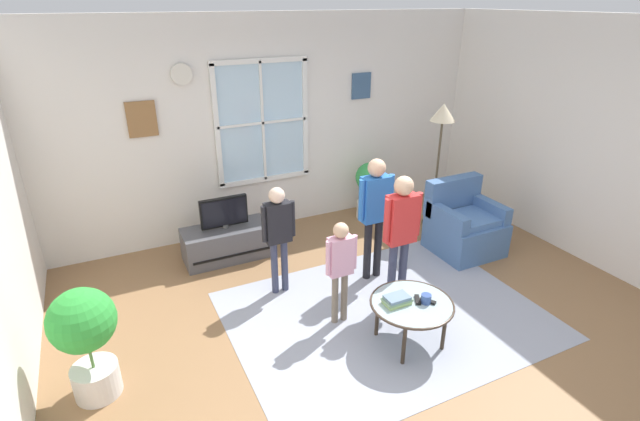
{
  "coord_description": "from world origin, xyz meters",
  "views": [
    {
      "loc": [
        -2.11,
        -2.97,
        2.88
      ],
      "look_at": [
        -0.21,
        0.96,
        0.92
      ],
      "focal_mm": 26.69,
      "sensor_mm": 36.0,
      "label": 1
    }
  ],
  "objects_px": {
    "floor_lamp": "(442,125)",
    "tv_stand": "(227,243)",
    "cup": "(426,299)",
    "book_stack": "(397,300)",
    "remote_near_books": "(417,300)",
    "potted_plant_by_window": "(370,187)",
    "potted_plant_corner": "(85,334)",
    "armchair": "(464,226)",
    "person_pink_shirt": "(340,262)",
    "person_blue_shirt": "(375,206)",
    "coffee_table": "(412,305)",
    "person_red_shirt": "(401,226)",
    "television": "(224,212)",
    "remote_near_cup": "(428,301)",
    "person_black_shirt": "(278,229)"
  },
  "relations": [
    {
      "from": "potted_plant_corner",
      "to": "person_black_shirt",
      "type": "bearing_deg",
      "value": 21.35
    },
    {
      "from": "book_stack",
      "to": "remote_near_books",
      "type": "xyz_separation_m",
      "value": [
        0.19,
        -0.05,
        -0.03
      ]
    },
    {
      "from": "television",
      "to": "book_stack",
      "type": "distance_m",
      "value": 2.37
    },
    {
      "from": "person_red_shirt",
      "to": "potted_plant_by_window",
      "type": "height_order",
      "value": "person_red_shirt"
    },
    {
      "from": "tv_stand",
      "to": "potted_plant_by_window",
      "type": "relative_size",
      "value": 1.25
    },
    {
      "from": "book_stack",
      "to": "floor_lamp",
      "type": "bearing_deg",
      "value": 44.71
    },
    {
      "from": "television",
      "to": "remote_near_cup",
      "type": "bearing_deg",
      "value": -62.38
    },
    {
      "from": "television",
      "to": "person_blue_shirt",
      "type": "bearing_deg",
      "value": -39.96
    },
    {
      "from": "tv_stand",
      "to": "person_pink_shirt",
      "type": "xyz_separation_m",
      "value": [
        0.64,
        -1.68,
        0.46
      ]
    },
    {
      "from": "person_blue_shirt",
      "to": "floor_lamp",
      "type": "xyz_separation_m",
      "value": [
        1.48,
        0.81,
        0.52
      ]
    },
    {
      "from": "person_blue_shirt",
      "to": "potted_plant_by_window",
      "type": "bearing_deg",
      "value": 59.97
    },
    {
      "from": "armchair",
      "to": "person_pink_shirt",
      "type": "height_order",
      "value": "person_pink_shirt"
    },
    {
      "from": "remote_near_cup",
      "to": "person_black_shirt",
      "type": "height_order",
      "value": "person_black_shirt"
    },
    {
      "from": "person_red_shirt",
      "to": "floor_lamp",
      "type": "bearing_deg",
      "value": 41.45
    },
    {
      "from": "cup",
      "to": "book_stack",
      "type": "bearing_deg",
      "value": 156.04
    },
    {
      "from": "person_red_shirt",
      "to": "armchair",
      "type": "bearing_deg",
      "value": 22.56
    },
    {
      "from": "person_pink_shirt",
      "to": "person_red_shirt",
      "type": "bearing_deg",
      "value": 3.0
    },
    {
      "from": "coffee_table",
      "to": "person_black_shirt",
      "type": "xyz_separation_m",
      "value": [
        -0.75,
        1.28,
        0.34
      ]
    },
    {
      "from": "remote_near_books",
      "to": "television",
      "type": "bearing_deg",
      "value": 116.72
    },
    {
      "from": "floor_lamp",
      "to": "tv_stand",
      "type": "bearing_deg",
      "value": 173.68
    },
    {
      "from": "person_red_shirt",
      "to": "potted_plant_by_window",
      "type": "bearing_deg",
      "value": 66.49
    },
    {
      "from": "potted_plant_by_window",
      "to": "coffee_table",
      "type": "bearing_deg",
      "value": -113.5
    },
    {
      "from": "person_black_shirt",
      "to": "potted_plant_corner",
      "type": "height_order",
      "value": "person_black_shirt"
    },
    {
      "from": "remote_near_books",
      "to": "potted_plant_by_window",
      "type": "distance_m",
      "value": 2.69
    },
    {
      "from": "person_pink_shirt",
      "to": "remote_near_books",
      "type": "bearing_deg",
      "value": -48.69
    },
    {
      "from": "cup",
      "to": "potted_plant_by_window",
      "type": "xyz_separation_m",
      "value": [
        0.97,
        2.54,
        -0.01
      ]
    },
    {
      "from": "remote_near_books",
      "to": "floor_lamp",
      "type": "xyz_separation_m",
      "value": [
        1.7,
        1.91,
        0.95
      ]
    },
    {
      "from": "tv_stand",
      "to": "person_black_shirt",
      "type": "relative_size",
      "value": 0.85
    },
    {
      "from": "person_blue_shirt",
      "to": "remote_near_cup",
      "type": "bearing_deg",
      "value": -97.27
    },
    {
      "from": "television",
      "to": "tv_stand",
      "type": "bearing_deg",
      "value": 90.0
    },
    {
      "from": "potted_plant_corner",
      "to": "cup",
      "type": "bearing_deg",
      "value": -13.0
    },
    {
      "from": "armchair",
      "to": "cup",
      "type": "distance_m",
      "value": 1.94
    },
    {
      "from": "armchair",
      "to": "cup",
      "type": "xyz_separation_m",
      "value": [
        -1.51,
        -1.21,
        0.14
      ]
    },
    {
      "from": "book_stack",
      "to": "potted_plant_corner",
      "type": "distance_m",
      "value": 2.51
    },
    {
      "from": "person_pink_shirt",
      "to": "floor_lamp",
      "type": "height_order",
      "value": "floor_lamp"
    },
    {
      "from": "person_pink_shirt",
      "to": "potted_plant_by_window",
      "type": "xyz_separation_m",
      "value": [
        1.5,
        1.93,
        -0.2
      ]
    },
    {
      "from": "coffee_table",
      "to": "potted_plant_by_window",
      "type": "distance_m",
      "value": 2.71
    },
    {
      "from": "person_pink_shirt",
      "to": "potted_plant_by_window",
      "type": "distance_m",
      "value": 2.46
    },
    {
      "from": "book_stack",
      "to": "potted_plant_corner",
      "type": "height_order",
      "value": "potted_plant_corner"
    },
    {
      "from": "book_stack",
      "to": "person_blue_shirt",
      "type": "bearing_deg",
      "value": 68.86
    },
    {
      "from": "television",
      "to": "remote_near_cup",
      "type": "height_order",
      "value": "television"
    },
    {
      "from": "cup",
      "to": "person_black_shirt",
      "type": "xyz_separation_m",
      "value": [
        -0.86,
        1.33,
        0.28
      ]
    },
    {
      "from": "armchair",
      "to": "floor_lamp",
      "type": "distance_m",
      "value": 1.32
    },
    {
      "from": "remote_near_cup",
      "to": "floor_lamp",
      "type": "bearing_deg",
      "value": 50.45
    },
    {
      "from": "floor_lamp",
      "to": "person_blue_shirt",
      "type": "bearing_deg",
      "value": -151.19
    },
    {
      "from": "cup",
      "to": "person_black_shirt",
      "type": "height_order",
      "value": "person_black_shirt"
    },
    {
      "from": "book_stack",
      "to": "potted_plant_by_window",
      "type": "distance_m",
      "value": 2.72
    },
    {
      "from": "tv_stand",
      "to": "book_stack",
      "type": "distance_m",
      "value": 2.38
    },
    {
      "from": "person_blue_shirt",
      "to": "remote_near_books",
      "type": "bearing_deg",
      "value": -101.32
    },
    {
      "from": "coffee_table",
      "to": "cup",
      "type": "xyz_separation_m",
      "value": [
        0.11,
        -0.05,
        0.07
      ]
    }
  ]
}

